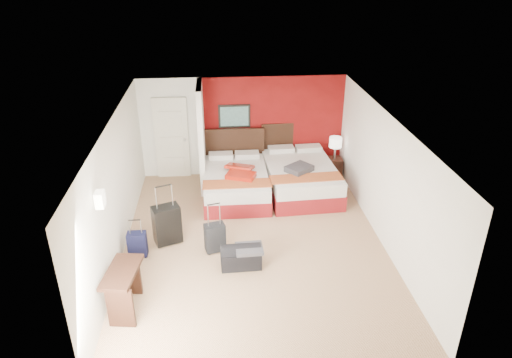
{
  "coord_description": "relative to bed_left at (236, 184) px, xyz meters",
  "views": [
    {
      "loc": [
        -0.64,
        -7.66,
        5.16
      ],
      "look_at": [
        0.11,
        0.8,
        1.0
      ],
      "focal_mm": 32.73,
      "sensor_mm": 36.0,
      "label": 1
    }
  ],
  "objects": [
    {
      "name": "ground",
      "position": [
        0.25,
        -1.97,
        -0.31
      ],
      "size": [
        6.5,
        6.5,
        0.0
      ],
      "primitive_type": "plane",
      "color": "tan",
      "rests_on": "ground"
    },
    {
      "name": "red_accent_panel",
      "position": [
        1.0,
        1.26,
        0.94
      ],
      "size": [
        3.5,
        0.04,
        2.5
      ],
      "primitive_type": "cube",
      "color": "maroon",
      "rests_on": "ground"
    },
    {
      "name": "bed_right",
      "position": [
        1.53,
        0.11,
        0.02
      ],
      "size": [
        1.68,
        2.31,
        0.67
      ],
      "primitive_type": "cube",
      "rotation": [
        0.0,
        0.0,
        0.05
      ],
      "color": "silver",
      "rests_on": "ground"
    },
    {
      "name": "duffel_bag",
      "position": [
        -0.05,
        -2.7,
        -0.13
      ],
      "size": [
        0.74,
        0.41,
        0.37
      ],
      "primitive_type": "cube",
      "rotation": [
        0.0,
        0.0,
        0.03
      ],
      "color": "black",
      "rests_on": "ground"
    },
    {
      "name": "suitcase_charcoal",
      "position": [
        -0.51,
        -2.18,
        -0.04
      ],
      "size": [
        0.42,
        0.32,
        0.55
      ],
      "primitive_type": "cube",
      "rotation": [
        0.0,
        0.0,
        0.26
      ],
      "color": "black",
      "rests_on": "ground"
    },
    {
      "name": "jacket_draped",
      "position": [
        0.1,
        -2.75,
        0.09
      ],
      "size": [
        0.49,
        0.42,
        0.06
      ],
      "primitive_type": "cube",
      "rotation": [
        0.0,
        0.0,
        0.03
      ],
      "color": "#3E3D42",
      "rests_on": "duffel_bag"
    },
    {
      "name": "suitcase_navy",
      "position": [
        -1.94,
        -2.23,
        -0.07
      ],
      "size": [
        0.35,
        0.22,
        0.48
      ],
      "primitive_type": "cube",
      "rotation": [
        0.0,
        0.0,
        -0.01
      ],
      "color": "black",
      "rests_on": "ground"
    },
    {
      "name": "red_suitcase_open",
      "position": [
        0.1,
        -0.1,
        0.37
      ],
      "size": [
        0.88,
        1.02,
        0.11
      ],
      "primitive_type": "cube",
      "rotation": [
        0.0,
        0.0,
        -0.36
      ],
      "color": "#A31C0E",
      "rests_on": "bed_left"
    },
    {
      "name": "table_lamp",
      "position": [
        2.49,
        0.78,
        0.49
      ],
      "size": [
        0.4,
        0.4,
        0.55
      ],
      "primitive_type": "cylinder",
      "rotation": [
        0.0,
        0.0,
        -0.37
      ],
      "color": "silver",
      "rests_on": "nightstand"
    },
    {
      "name": "room_walls",
      "position": [
        -1.16,
        -0.55,
        0.94
      ],
      "size": [
        5.02,
        6.52,
        2.5
      ],
      "color": "white",
      "rests_on": "ground"
    },
    {
      "name": "desk",
      "position": [
        -1.93,
        -3.67,
        0.06
      ],
      "size": [
        0.58,
        0.96,
        0.75
      ],
      "primitive_type": "cube",
      "rotation": [
        0.0,
        0.0,
        -0.15
      ],
      "color": "black",
      "rests_on": "ground"
    },
    {
      "name": "partition_wall",
      "position": [
        -0.75,
        0.64,
        0.94
      ],
      "size": [
        0.12,
        1.2,
        2.5
      ],
      "primitive_type": "cube",
      "color": "silver",
      "rests_on": "ground"
    },
    {
      "name": "nightstand",
      "position": [
        2.49,
        0.78,
        -0.05
      ],
      "size": [
        0.37,
        0.37,
        0.52
      ],
      "primitive_type": "cube",
      "rotation": [
        0.0,
        0.0,
        -0.0
      ],
      "color": "black",
      "rests_on": "ground"
    },
    {
      "name": "bed_left",
      "position": [
        0.0,
        0.0,
        0.0
      ],
      "size": [
        1.47,
        2.09,
        0.62
      ],
      "primitive_type": "cube",
      "rotation": [
        0.0,
        0.0,
        -0.01
      ],
      "color": "white",
      "rests_on": "ground"
    },
    {
      "name": "suitcase_black",
      "position": [
        -1.42,
        -1.81,
        0.07
      ],
      "size": [
        0.59,
        0.48,
        0.77
      ],
      "primitive_type": "cube",
      "rotation": [
        0.0,
        0.0,
        0.37
      ],
      "color": "black",
      "rests_on": "ground"
    },
    {
      "name": "jacket_bundle",
      "position": [
        1.43,
        -0.19,
        0.42
      ],
      "size": [
        0.7,
        0.68,
        0.13
      ],
      "primitive_type": "cube",
      "rotation": [
        0.0,
        0.0,
        0.66
      ],
      "color": "#3E3D43",
      "rests_on": "bed_right"
    },
    {
      "name": "entry_door",
      "position": [
        -1.5,
        1.23,
        0.71
      ],
      "size": [
        0.82,
        0.06,
        2.05
      ],
      "primitive_type": "cube",
      "color": "silver",
      "rests_on": "ground"
    }
  ]
}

